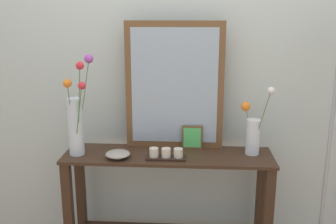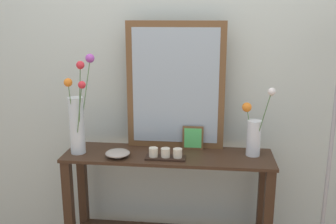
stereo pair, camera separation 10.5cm
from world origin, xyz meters
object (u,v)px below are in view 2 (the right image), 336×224
Objects in this scene: candle_tray at (165,154)px; vase_right at (254,133)px; mirror_leaning at (175,86)px; tall_vase_left at (77,118)px; picture_frame_small at (193,138)px; console_table at (168,201)px; decorative_bowl at (118,153)px.

vase_right is at bearing 12.72° from candle_tray.
mirror_leaning is at bearing 168.43° from vase_right.
vase_right is 0.56m from candle_tray.
picture_frame_small is at bearing 12.02° from tall_vase_left.
picture_frame_small reaches higher than console_table.
vase_right is at bearing 4.33° from tall_vase_left.
decorative_bowl is at bearing -164.62° from console_table.
candle_tray is at bearing -129.60° from picture_frame_small.
mirror_leaning is 5.39× the size of decorative_bowl.
console_table is at bearing -143.49° from picture_frame_small.
tall_vase_left is 2.55× the size of candle_tray.
console_table is 1.60× the size of mirror_leaning.
picture_frame_small is at bearing 23.23° from decorative_bowl.
console_table is at bearing -175.44° from vase_right.
vase_right is at bearing 8.59° from decorative_bowl.
vase_right is 0.85m from decorative_bowl.
mirror_leaning is 5.28× the size of picture_frame_small.
tall_vase_left is 0.59m from candle_tray.
vase_right is 1.83× the size of candle_tray.
picture_frame_small reaches higher than candle_tray.
candle_tray is at bearing -167.28° from vase_right.
tall_vase_left is 4.02× the size of picture_frame_small.
picture_frame_small reaches higher than decorative_bowl.
decorative_bowl reaches higher than console_table.
console_table is at bearing -102.55° from mirror_leaning.
mirror_leaning is (0.03, 0.14, 0.73)m from console_table.
picture_frame_small is (-0.38, 0.07, -0.07)m from vase_right.
candle_tray is (-0.53, -0.12, -0.12)m from vase_right.
mirror_leaning reaches higher than decorative_bowl.
tall_vase_left is 1.39× the size of vase_right.
tall_vase_left reaches higher than vase_right.
tall_vase_left reaches higher than decorative_bowl.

